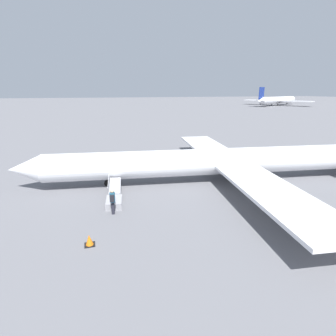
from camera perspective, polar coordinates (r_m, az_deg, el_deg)
The scene contains 6 objects.
ground_plane at distance 24.34m, azimuth 10.05°, elevation -2.74°, with size 600.00×600.00×0.00m, color slate.
airplane_main at distance 24.13m, azimuth 12.39°, elevation 1.50°, with size 34.98×27.29×6.15m.
airplane_far_left at distance 160.70m, azimuth 22.77°, elevation 13.48°, with size 44.03×35.02×9.50m.
boarding_stairs at distance 19.58m, azimuth -11.62°, elevation -6.57°, with size 1.58×4.12×1.58m.
passenger at distance 17.74m, azimuth -11.99°, elevation -6.83°, with size 0.37×0.56×1.74m.
traffic_cone_near_stairs at distance 15.03m, azimuth -16.74°, elevation -14.85°, with size 0.55×0.55×0.60m.
Camera 1 is at (10.69, 20.38, 7.93)m, focal length 28.00 mm.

